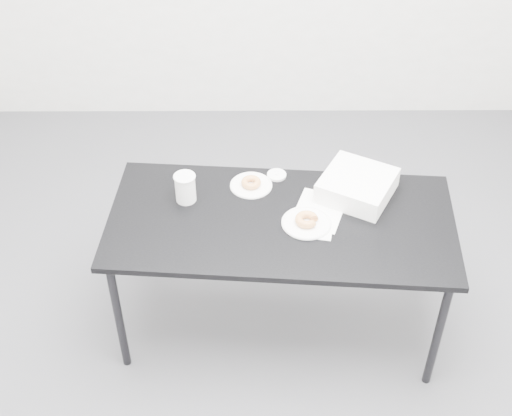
{
  "coord_description": "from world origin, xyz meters",
  "views": [
    {
      "loc": [
        0.0,
        -2.49,
        2.95
      ],
      "look_at": [
        0.01,
        0.02,
        0.76
      ],
      "focal_mm": 50.0,
      "sensor_mm": 36.0,
      "label": 1
    }
  ],
  "objects_px": {
    "donut_far": "(251,182)",
    "bakery_box": "(357,185)",
    "table": "(281,228)",
    "donut_near": "(307,219)",
    "pen": "(332,199)",
    "scorecard": "(319,210)",
    "plate_near": "(306,223)",
    "coffee_cup": "(185,188)",
    "plate_far": "(251,185)"
  },
  "relations": [
    {
      "from": "scorecard",
      "to": "bakery_box",
      "type": "height_order",
      "value": "bakery_box"
    },
    {
      "from": "table",
      "to": "bakery_box",
      "type": "xyz_separation_m",
      "value": [
        0.37,
        0.18,
        0.11
      ]
    },
    {
      "from": "plate_far",
      "to": "bakery_box",
      "type": "xyz_separation_m",
      "value": [
        0.51,
        -0.07,
        0.05
      ]
    },
    {
      "from": "coffee_cup",
      "to": "bakery_box",
      "type": "xyz_separation_m",
      "value": [
        0.82,
        0.04,
        -0.02
      ]
    },
    {
      "from": "plate_near",
      "to": "plate_far",
      "type": "bearing_deg",
      "value": 132.52
    },
    {
      "from": "donut_near",
      "to": "bakery_box",
      "type": "relative_size",
      "value": 0.34
    },
    {
      "from": "bakery_box",
      "to": "plate_far",
      "type": "bearing_deg",
      "value": -159.24
    },
    {
      "from": "donut_far",
      "to": "bakery_box",
      "type": "distance_m",
      "value": 0.51
    },
    {
      "from": "plate_far",
      "to": "donut_far",
      "type": "height_order",
      "value": "donut_far"
    },
    {
      "from": "donut_near",
      "to": "scorecard",
      "type": "bearing_deg",
      "value": 54.98
    },
    {
      "from": "coffee_cup",
      "to": "bakery_box",
      "type": "distance_m",
      "value": 0.82
    },
    {
      "from": "scorecard",
      "to": "pen",
      "type": "xyz_separation_m",
      "value": [
        0.07,
        0.08,
        0.01
      ]
    },
    {
      "from": "scorecard",
      "to": "coffee_cup",
      "type": "distance_m",
      "value": 0.64
    },
    {
      "from": "scorecard",
      "to": "coffee_cup",
      "type": "xyz_separation_m",
      "value": [
        -0.63,
        0.08,
        0.07
      ]
    },
    {
      "from": "bakery_box",
      "to": "donut_near",
      "type": "bearing_deg",
      "value": -111.81
    },
    {
      "from": "plate_far",
      "to": "coffee_cup",
      "type": "height_order",
      "value": "coffee_cup"
    },
    {
      "from": "plate_near",
      "to": "plate_far",
      "type": "distance_m",
      "value": 0.38
    },
    {
      "from": "scorecard",
      "to": "coffee_cup",
      "type": "bearing_deg",
      "value": -168.56
    },
    {
      "from": "coffee_cup",
      "to": "donut_near",
      "type": "bearing_deg",
      "value": -17.26
    },
    {
      "from": "plate_near",
      "to": "plate_far",
      "type": "xyz_separation_m",
      "value": [
        -0.26,
        0.28,
        -0.0
      ]
    },
    {
      "from": "scorecard",
      "to": "pen",
      "type": "bearing_deg",
      "value": 67.58
    },
    {
      "from": "scorecard",
      "to": "plate_near",
      "type": "relative_size",
      "value": 1.2
    },
    {
      "from": "plate_near",
      "to": "donut_near",
      "type": "distance_m",
      "value": 0.02
    },
    {
      "from": "donut_far",
      "to": "coffee_cup",
      "type": "xyz_separation_m",
      "value": [
        -0.31,
        -0.1,
        0.05
      ]
    },
    {
      "from": "plate_far",
      "to": "bakery_box",
      "type": "height_order",
      "value": "bakery_box"
    },
    {
      "from": "bakery_box",
      "to": "plate_near",
      "type": "bearing_deg",
      "value": -111.81
    },
    {
      "from": "table",
      "to": "donut_far",
      "type": "bearing_deg",
      "value": 124.08
    },
    {
      "from": "scorecard",
      "to": "donut_far",
      "type": "height_order",
      "value": "donut_far"
    },
    {
      "from": "donut_near",
      "to": "table",
      "type": "bearing_deg",
      "value": 164.24
    },
    {
      "from": "pen",
      "to": "coffee_cup",
      "type": "height_order",
      "value": "coffee_cup"
    },
    {
      "from": "table",
      "to": "donut_far",
      "type": "distance_m",
      "value": 0.29
    },
    {
      "from": "donut_far",
      "to": "bakery_box",
      "type": "height_order",
      "value": "bakery_box"
    },
    {
      "from": "pen",
      "to": "plate_near",
      "type": "bearing_deg",
      "value": -152.07
    },
    {
      "from": "plate_far",
      "to": "coffee_cup",
      "type": "relative_size",
      "value": 1.42
    },
    {
      "from": "bakery_box",
      "to": "pen",
      "type": "bearing_deg",
      "value": -131.68
    },
    {
      "from": "table",
      "to": "donut_near",
      "type": "xyz_separation_m",
      "value": [
        0.12,
        -0.03,
        0.08
      ]
    },
    {
      "from": "plate_near",
      "to": "donut_far",
      "type": "bearing_deg",
      "value": 132.52
    },
    {
      "from": "donut_far",
      "to": "scorecard",
      "type": "bearing_deg",
      "value": -29.99
    },
    {
      "from": "pen",
      "to": "bakery_box",
      "type": "distance_m",
      "value": 0.14
    },
    {
      "from": "plate_near",
      "to": "scorecard",
      "type": "bearing_deg",
      "value": 54.98
    },
    {
      "from": "pen",
      "to": "plate_near",
      "type": "relative_size",
      "value": 0.56
    },
    {
      "from": "table",
      "to": "scorecard",
      "type": "xyz_separation_m",
      "value": [
        0.18,
        0.06,
        0.06
      ]
    },
    {
      "from": "table",
      "to": "bakery_box",
      "type": "distance_m",
      "value": 0.42
    },
    {
      "from": "pen",
      "to": "coffee_cup",
      "type": "relative_size",
      "value": 0.88
    },
    {
      "from": "table",
      "to": "scorecard",
      "type": "bearing_deg",
      "value": 23.03
    },
    {
      "from": "plate_far",
      "to": "coffee_cup",
      "type": "distance_m",
      "value": 0.33
    },
    {
      "from": "pen",
      "to": "donut_far",
      "type": "height_order",
      "value": "donut_far"
    },
    {
      "from": "pen",
      "to": "donut_near",
      "type": "relative_size",
      "value": 1.19
    },
    {
      "from": "plate_far",
      "to": "coffee_cup",
      "type": "xyz_separation_m",
      "value": [
        -0.31,
        -0.1,
        0.07
      ]
    },
    {
      "from": "scorecard",
      "to": "donut_far",
      "type": "bearing_deg",
      "value": 168.89
    }
  ]
}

